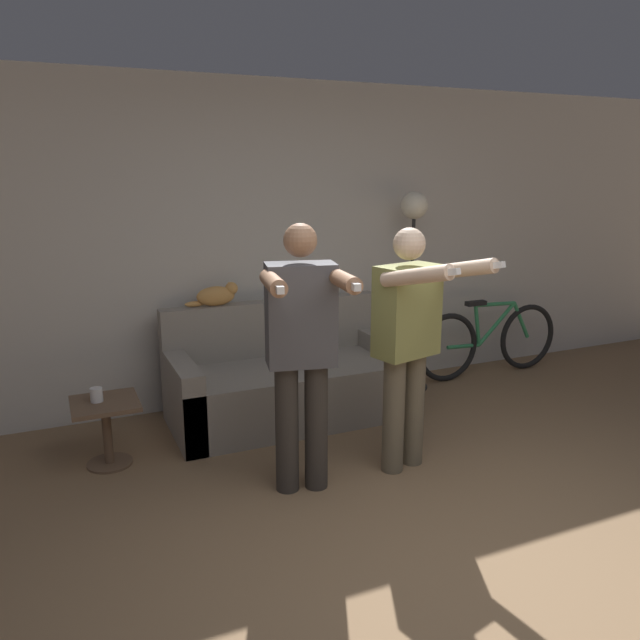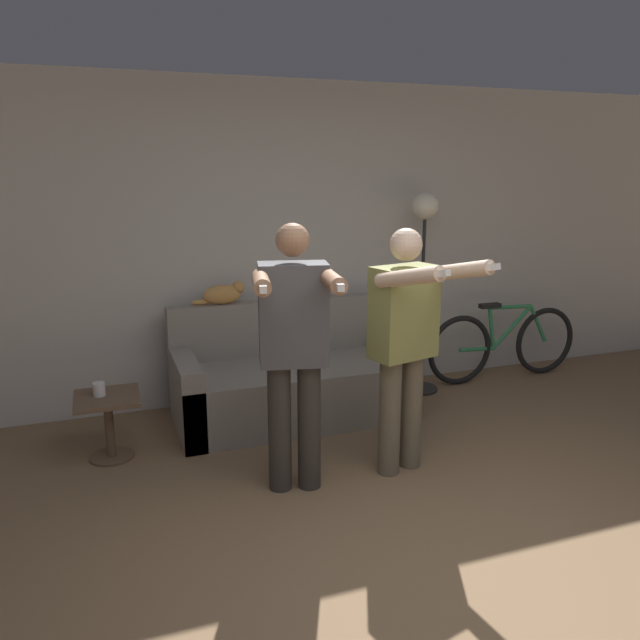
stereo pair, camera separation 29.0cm
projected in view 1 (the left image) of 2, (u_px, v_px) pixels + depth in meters
The scene contains 10 objects.
ground_plane at pixel (490, 596), 2.86m from camera, with size 16.00×16.00×0.00m, color #846647.
wall_back at pixel (272, 244), 5.13m from camera, with size 10.00×0.05×2.60m.
couch at pixel (287, 383), 4.85m from camera, with size 1.80×0.82×0.88m.
person_left at pixel (302, 344), 3.59m from camera, with size 0.56×0.74×1.61m.
person_right at pixel (409, 335), 3.88m from camera, with size 0.58×0.74×1.56m.
cat at pixel (217, 295), 4.78m from camera, with size 0.41×0.12×0.18m.
floor_lamp at pixel (413, 243), 5.28m from camera, with size 0.34×0.34×1.72m.
side_table at pixel (106, 420), 4.06m from camera, with size 0.42×0.42×0.44m.
cup at pixel (96, 395), 4.02m from camera, with size 0.08×0.08×0.09m.
bicycle at pixel (489, 340), 5.86m from camera, with size 1.57×0.07×0.73m.
Camera 1 is at (-1.71, -1.95, 1.91)m, focal length 35.00 mm.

